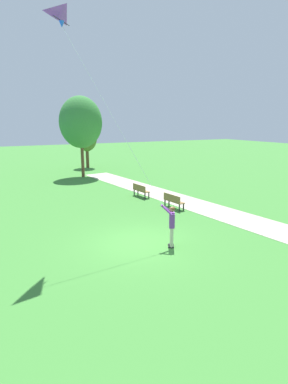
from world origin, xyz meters
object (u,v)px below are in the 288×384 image
person_kite_flyer (171,223)px  flying_kite (67,18)px  park_bench_near_walkway (173,200)px  park_bench_far_walkway (140,190)px  tree_lakeside_near (87,137)px  tree_treeline_center (81,122)px

person_kite_flyer → flying_kite: 8.60m
park_bench_near_walkway → park_bench_far_walkway: size_ratio=1.00×
tree_lakeside_near → flying_kite: bearing=-108.4°
park_bench_near_walkway → tree_lakeside_near: 18.83m
person_kite_flyer → park_bench_near_walkway: 5.77m
flying_kite → tree_treeline_center: bearing=72.8°
flying_kite → tree_lakeside_near: size_ratio=1.47×
park_bench_near_walkway → park_bench_far_walkway: (-0.42, 3.47, 0.00)m
flying_kite → park_bench_near_walkway: 10.87m
flying_kite → park_bench_near_walkway: bearing=23.1°
person_kite_flyer → flying_kite: size_ratio=0.25×
tree_lakeside_near → tree_treeline_center: tree_treeline_center is taller
tree_treeline_center → park_bench_near_walkway: bearing=-83.1°
park_bench_far_walkway → tree_treeline_center: 10.74m
flying_kite → tree_treeline_center: flying_kite is taller
person_kite_flyer → park_bench_near_walkway: (3.21, 4.76, -0.54)m
park_bench_near_walkway → tree_lakeside_near: size_ratio=0.31×
tree_lakeside_near → person_kite_flyer: bearing=-99.2°
tree_lakeside_near → tree_treeline_center: bearing=-111.6°
person_kite_flyer → park_bench_far_walkway: bearing=71.3°
park_bench_far_walkway → park_bench_near_walkway: bearing=-83.1°
park_bench_near_walkway → tree_lakeside_near: tree_lakeside_near is taller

